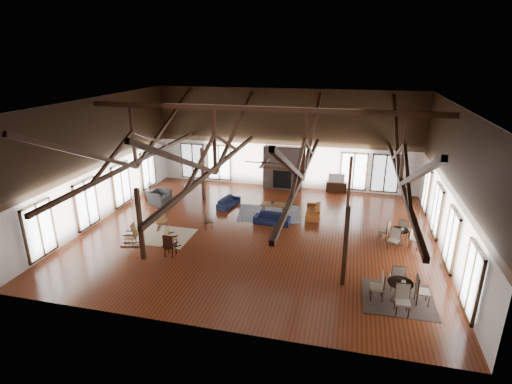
% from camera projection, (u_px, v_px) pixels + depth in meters
% --- Properties ---
extents(floor, '(16.00, 16.00, 0.00)m').
position_uv_depth(floor, '(258.00, 233.00, 18.70)').
color(floor, maroon).
rests_on(floor, ground).
extents(ceiling, '(16.00, 14.00, 0.02)m').
position_uv_depth(ceiling, '(258.00, 103.00, 16.69)').
color(ceiling, black).
rests_on(ceiling, wall_back).
extents(wall_back, '(16.00, 0.02, 6.00)m').
position_uv_depth(wall_back, '(285.00, 139.00, 24.11)').
color(wall_back, silver).
rests_on(wall_back, floor).
extents(wall_front, '(16.00, 0.02, 6.00)m').
position_uv_depth(wall_front, '(201.00, 240.00, 11.28)').
color(wall_front, silver).
rests_on(wall_front, floor).
extents(wall_left, '(0.02, 14.00, 6.00)m').
position_uv_depth(wall_left, '(99.00, 160.00, 19.47)').
color(wall_left, silver).
rests_on(wall_left, floor).
extents(wall_right, '(0.02, 14.00, 6.00)m').
position_uv_depth(wall_right, '(453.00, 185.00, 15.92)').
color(wall_right, silver).
rests_on(wall_right, floor).
extents(roof_truss, '(15.60, 14.07, 3.14)m').
position_uv_depth(roof_truss, '(258.00, 149.00, 17.35)').
color(roof_truss, '#321A0E').
rests_on(roof_truss, wall_back).
extents(post_grid, '(8.16, 7.16, 3.05)m').
position_uv_depth(post_grid, '(258.00, 202.00, 18.19)').
color(post_grid, '#321A0E').
rests_on(post_grid, floor).
extents(fireplace, '(2.50, 0.69, 2.60)m').
position_uv_depth(fireplace, '(283.00, 168.00, 24.38)').
color(fireplace, '#725E57').
rests_on(fireplace, floor).
extents(ceiling_fan, '(1.60, 1.60, 0.75)m').
position_uv_depth(ceiling_fan, '(264.00, 162.00, 16.42)').
color(ceiling_fan, black).
rests_on(ceiling_fan, roof_truss).
extents(sofa_navy_front, '(1.80, 0.76, 0.52)m').
position_uv_depth(sofa_navy_front, '(272.00, 219.00, 19.63)').
color(sofa_navy_front, '#131835').
rests_on(sofa_navy_front, floor).
extents(sofa_navy_left, '(1.76, 0.98, 0.48)m').
position_uv_depth(sofa_navy_left, '(229.00, 202.00, 21.81)').
color(sofa_navy_left, '#131936').
rests_on(sofa_navy_left, floor).
extents(sofa_orange, '(1.88, 0.82, 0.54)m').
position_uv_depth(sofa_orange, '(313.00, 211.00, 20.55)').
color(sofa_orange, brown).
rests_on(sofa_orange, floor).
extents(coffee_table, '(1.28, 0.65, 0.49)m').
position_uv_depth(coffee_table, '(273.00, 205.00, 20.89)').
color(coffee_table, brown).
rests_on(coffee_table, floor).
extents(vase, '(0.18, 0.18, 0.18)m').
position_uv_depth(vase, '(272.00, 202.00, 20.92)').
color(vase, '#B2B2B2').
rests_on(vase, coffee_table).
extents(armchair, '(1.29, 1.17, 0.74)m').
position_uv_depth(armchair, '(160.00, 197.00, 22.18)').
color(armchair, '#2E2E30').
rests_on(armchair, floor).
extents(side_table_lamp, '(0.46, 0.46, 1.18)m').
position_uv_depth(side_table_lamp, '(150.00, 193.00, 22.62)').
color(side_table_lamp, black).
rests_on(side_table_lamp, floor).
extents(rocking_chair_a, '(0.60, 0.87, 1.02)m').
position_uv_depth(rocking_chair_a, '(162.00, 220.00, 18.97)').
color(rocking_chair_a, brown).
rests_on(rocking_chair_a, floor).
extents(rocking_chair_b, '(0.82, 0.84, 0.99)m').
position_uv_depth(rocking_chair_b, '(169.00, 237.00, 17.20)').
color(rocking_chair_b, brown).
rests_on(rocking_chair_b, floor).
extents(rocking_chair_c, '(0.88, 0.59, 1.04)m').
position_uv_depth(rocking_chair_c, '(132.00, 235.00, 17.36)').
color(rocking_chair_c, brown).
rests_on(rocking_chair_c, floor).
extents(side_chair_a, '(0.53, 0.53, 0.90)m').
position_uv_depth(side_chair_a, '(206.00, 220.00, 18.86)').
color(side_chair_a, black).
rests_on(side_chair_a, floor).
extents(side_chair_b, '(0.43, 0.43, 1.00)m').
position_uv_depth(side_chair_b, '(169.00, 244.00, 16.35)').
color(side_chair_b, black).
rests_on(side_chair_b, floor).
extents(cafe_table_near, '(1.96, 1.96, 1.02)m').
position_uv_depth(cafe_table_near, '(400.00, 288.00, 13.44)').
color(cafe_table_near, black).
rests_on(cafe_table_near, floor).
extents(cafe_table_far, '(1.81, 1.81, 0.94)m').
position_uv_depth(cafe_table_far, '(399.00, 234.00, 17.50)').
color(cafe_table_far, black).
rests_on(cafe_table_far, floor).
extents(cup_near, '(0.15, 0.15, 0.11)m').
position_uv_depth(cup_near, '(404.00, 282.00, 13.27)').
color(cup_near, '#B2B2B2').
rests_on(cup_near, cafe_table_near).
extents(cup_far, '(0.17, 0.17, 0.11)m').
position_uv_depth(cup_far, '(402.00, 229.00, 17.33)').
color(cup_far, '#B2B2B2').
rests_on(cup_far, cafe_table_far).
extents(tv_console, '(1.21, 0.45, 0.61)m').
position_uv_depth(tv_console, '(336.00, 187.00, 24.06)').
color(tv_console, black).
rests_on(tv_console, floor).
extents(television, '(0.95, 0.19, 0.55)m').
position_uv_depth(television, '(336.00, 178.00, 23.87)').
color(television, '#B2B2B2').
rests_on(television, tv_console).
extents(rug_tan, '(2.68, 2.12, 0.01)m').
position_uv_depth(rug_tan, '(163.00, 236.00, 18.40)').
color(rug_tan, tan).
rests_on(rug_tan, floor).
extents(rug_navy, '(3.54, 2.88, 0.01)m').
position_uv_depth(rug_navy, '(269.00, 213.00, 20.91)').
color(rug_navy, '#161D3E').
rests_on(rug_navy, floor).
extents(rug_dark, '(2.43, 2.22, 0.01)m').
position_uv_depth(rug_dark, '(398.00, 298.00, 13.73)').
color(rug_dark, black).
rests_on(rug_dark, floor).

